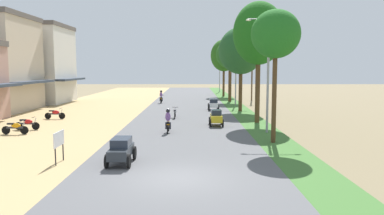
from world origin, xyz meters
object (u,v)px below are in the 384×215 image
at_px(parked_motorbike_third, 55,113).
at_px(street_signboard, 59,141).
at_px(parked_motorbike_nearest, 15,127).
at_px(median_tree_nearest, 276,35).
at_px(parked_motorbike_second, 27,123).
at_px(streetlamp_near, 268,67).
at_px(median_tree_fourth, 230,55).
at_px(median_tree_fifth, 224,56).
at_px(motorbike_foreground_rider, 168,121).
at_px(car_hatchback_yellow, 216,117).
at_px(median_tree_second, 258,34).
at_px(motorbike_ahead_third, 161,97).
at_px(utility_pole_near, 252,66).
at_px(motorbike_ahead_second, 175,113).
at_px(car_sedan_white, 213,104).
at_px(car_sedan_charcoal, 121,149).
at_px(streetlamp_far, 220,69).
at_px(median_tree_third, 241,51).
at_px(streetlamp_mid, 236,71).

relative_size(parked_motorbike_third, street_signboard, 1.20).
relative_size(parked_motorbike_nearest, median_tree_nearest, 0.23).
relative_size(parked_motorbike_second, streetlamp_near, 0.23).
height_order(street_signboard, median_tree_fourth, median_tree_fourth).
height_order(median_tree_fifth, motorbike_foreground_rider, median_tree_fifth).
bearing_deg(car_hatchback_yellow, median_tree_second, 26.43).
bearing_deg(motorbike_ahead_third, motorbike_foreground_rider, -83.97).
xyz_separation_m(median_tree_fourth, utility_pole_near, (3.30, 2.33, -1.44)).
distance_m(median_tree_fifth, car_hatchback_yellow, 30.90).
relative_size(parked_motorbike_nearest, motorbike_ahead_second, 1.00).
bearing_deg(median_tree_second, car_sedan_white, 108.67).
distance_m(median_tree_fifth, car_sedan_charcoal, 42.80).
bearing_deg(streetlamp_near, streetlamp_far, 90.00).
bearing_deg(streetlamp_near, car_sedan_charcoal, -135.27).
relative_size(parked_motorbike_nearest, car_sedan_charcoal, 0.80).
distance_m(median_tree_third, car_hatchback_yellow, 11.76).
height_order(parked_motorbike_second, car_sedan_charcoal, car_sedan_charcoal).
distance_m(parked_motorbike_second, median_tree_fourth, 28.92).
relative_size(car_sedan_charcoal, car_sedan_white, 1.00).
xyz_separation_m(median_tree_third, car_hatchback_yellow, (-3.16, -9.89, -5.53)).
distance_m(street_signboard, median_tree_nearest, 13.24).
xyz_separation_m(parked_motorbike_third, motorbike_foreground_rider, (10.37, -6.93, 0.30)).
distance_m(parked_motorbike_third, street_signboard, 16.14).
relative_size(median_tree_third, car_sedan_charcoal, 3.83).
relative_size(median_tree_third, streetlamp_near, 1.10).
bearing_deg(street_signboard, motorbike_foreground_rider, 60.53).
bearing_deg(street_signboard, motorbike_ahead_third, 85.55).
distance_m(street_signboard, car_sedan_white, 23.63).
bearing_deg(median_tree_nearest, parked_motorbike_nearest, 170.84).
relative_size(median_tree_second, streetlamp_near, 1.24).
bearing_deg(streetlamp_near, motorbike_ahead_third, 113.02).
bearing_deg(median_tree_third, median_tree_second, -87.77).
xyz_separation_m(utility_pole_near, car_sedan_charcoal, (-11.65, -34.55, -4.08)).
bearing_deg(motorbike_ahead_third, car_sedan_white, -51.06).
relative_size(parked_motorbike_third, motorbike_foreground_rider, 1.00).
relative_size(streetlamp_near, streetlamp_far, 1.08).
xyz_separation_m(car_sedan_white, motorbike_foreground_rider, (-3.93, -13.91, 0.11)).
distance_m(median_tree_fifth, streetlamp_mid, 14.80).
xyz_separation_m(parked_motorbike_second, streetlamp_mid, (17.11, 17.45, 3.68)).
relative_size(median_tree_fourth, streetlamp_far, 1.11).
bearing_deg(median_tree_nearest, car_sedan_white, 98.62).
distance_m(streetlamp_near, car_sedan_white, 14.61).
bearing_deg(median_tree_fourth, streetlamp_mid, -88.44).
bearing_deg(median_tree_fourth, median_tree_fifth, 90.20).
xyz_separation_m(motorbike_foreground_rider, motorbike_ahead_third, (-2.28, 21.59, 0.00)).
bearing_deg(median_tree_nearest, car_sedan_charcoal, -148.61).
distance_m(street_signboard, streetlamp_near, 14.52).
relative_size(parked_motorbike_second, median_tree_nearest, 0.23).
xyz_separation_m(parked_motorbike_third, motorbike_ahead_second, (10.50, 0.49, 0.02)).
distance_m(streetlamp_mid, motorbike_ahead_second, 13.60).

